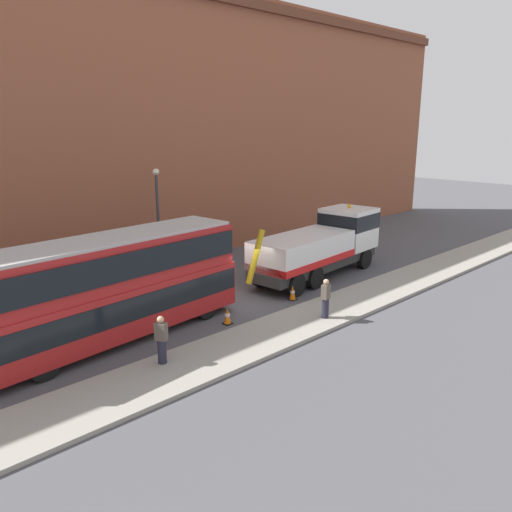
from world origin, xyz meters
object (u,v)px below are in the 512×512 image
at_px(traffic_cone_near_bus, 227,316).
at_px(traffic_cone_midway, 293,293).
at_px(street_lamp, 158,212).
at_px(pedestrian_onlooker, 161,340).
at_px(pedestrian_bystander, 326,299).
at_px(double_decker_bus, 110,285).
at_px(recovery_tow_truck, 322,244).

height_order(traffic_cone_near_bus, traffic_cone_midway, same).
bearing_deg(traffic_cone_near_bus, street_lamp, 75.69).
xyz_separation_m(pedestrian_onlooker, pedestrian_bystander, (7.34, -1.18, 0.00)).
xyz_separation_m(traffic_cone_near_bus, street_lamp, (2.12, 8.32, 3.13)).
relative_size(pedestrian_bystander, traffic_cone_midway, 2.38).
distance_m(pedestrian_bystander, traffic_cone_near_bus, 4.19).
bearing_deg(double_decker_bus, street_lamp, 40.52).
xyz_separation_m(pedestrian_onlooker, traffic_cone_midway, (8.30, 1.57, -0.64)).
distance_m(pedestrian_bystander, traffic_cone_midway, 2.99).
distance_m(recovery_tow_truck, pedestrian_onlooker, 12.92).
bearing_deg(traffic_cone_midway, pedestrian_onlooker, -169.26).
bearing_deg(pedestrian_bystander, recovery_tow_truck, -60.69).
relative_size(pedestrian_onlooker, traffic_cone_midway, 2.38).
bearing_deg(pedestrian_onlooker, traffic_cone_near_bus, -7.59).
bearing_deg(recovery_tow_truck, traffic_cone_midway, -163.10).
xyz_separation_m(pedestrian_onlooker, street_lamp, (6.24, 9.73, 2.49)).
height_order(pedestrian_bystander, traffic_cone_near_bus, pedestrian_bystander).
bearing_deg(street_lamp, traffic_cone_near_bus, -104.31).
relative_size(recovery_tow_truck, street_lamp, 1.75).
relative_size(recovery_tow_truck, pedestrian_onlooker, 5.98).
distance_m(pedestrian_bystander, street_lamp, 11.24).
bearing_deg(recovery_tow_truck, street_lamp, 128.78).
bearing_deg(street_lamp, pedestrian_onlooker, -122.67).
bearing_deg(pedestrian_onlooker, street_lamp, 30.75).
distance_m(traffic_cone_midway, street_lamp, 8.98).
xyz_separation_m(traffic_cone_near_bus, traffic_cone_midway, (4.19, 0.16, 0.00)).
xyz_separation_m(recovery_tow_truck, pedestrian_bystander, (-5.14, -4.44, -0.77)).
height_order(recovery_tow_truck, street_lamp, street_lamp).
relative_size(recovery_tow_truck, pedestrian_bystander, 5.98).
distance_m(pedestrian_onlooker, traffic_cone_near_bus, 4.40).
height_order(recovery_tow_truck, traffic_cone_midway, recovery_tow_truck).
xyz_separation_m(double_decker_bus, street_lamp, (6.35, 6.51, 1.24)).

